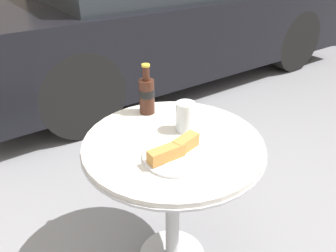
# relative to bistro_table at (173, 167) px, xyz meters

# --- Properties ---
(bistro_table) EXTENTS (0.74, 0.74, 0.70)m
(bistro_table) POSITION_rel_bistro_table_xyz_m (0.00, 0.00, 0.00)
(bistro_table) COLOR #B7B7BC
(bistro_table) RESTS_ON ground_plane
(cola_bottle_left) EXTENTS (0.07, 0.07, 0.23)m
(cola_bottle_left) POSITION_rel_bistro_table_xyz_m (0.04, 0.27, 0.22)
(cola_bottle_left) COLOR #3D1E14
(cola_bottle_left) RESTS_ON bistro_table
(drinking_glass) EXTENTS (0.08, 0.08, 0.13)m
(drinking_glass) POSITION_rel_bistro_table_xyz_m (0.09, 0.04, 0.19)
(drinking_glass) COLOR black
(drinking_glass) RESTS_ON bistro_table
(lunch_plate_near) EXTENTS (0.26, 0.26, 0.06)m
(lunch_plate_near) POSITION_rel_bistro_table_xyz_m (-0.06, -0.10, 0.15)
(lunch_plate_near) COLOR white
(lunch_plate_near) RESTS_ON bistro_table
(parked_car) EXTENTS (4.28, 1.75, 1.36)m
(parked_car) POSITION_rel_bistro_table_xyz_m (1.41, 2.19, 0.08)
(parked_car) COLOR black
(parked_car) RESTS_ON ground_plane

